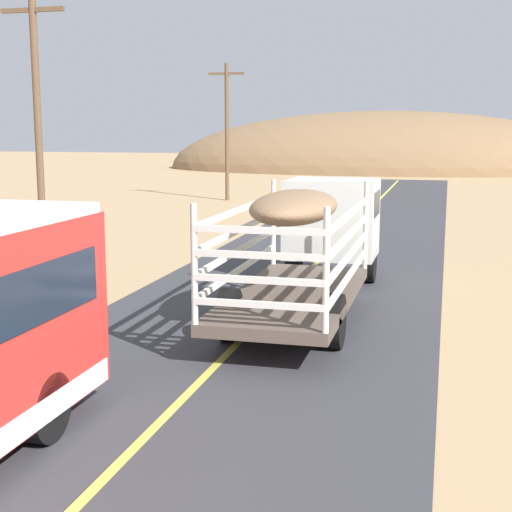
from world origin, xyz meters
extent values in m
cube|color=silver|center=(0.87, 16.41, 1.82)|extent=(2.50, 2.20, 2.20)
cube|color=#192333|center=(0.87, 16.41, 2.27)|extent=(2.53, 1.54, 0.70)
cube|color=brown|center=(0.87, 11.01, 0.72)|extent=(2.50, 6.40, 0.24)
cylinder|color=silver|center=(-0.32, 14.15, 1.94)|extent=(0.12, 0.12, 2.20)
cylinder|color=silver|center=(2.06, 14.15, 1.94)|extent=(0.12, 0.12, 2.20)
cylinder|color=silver|center=(-0.32, 7.87, 1.94)|extent=(0.12, 0.12, 2.20)
cylinder|color=silver|center=(2.06, 7.87, 1.94)|extent=(0.12, 0.12, 2.20)
cube|color=silver|center=(-0.34, 11.01, 1.28)|extent=(0.08, 6.30, 0.12)
cube|color=silver|center=(2.08, 11.01, 1.28)|extent=(0.08, 6.30, 0.12)
cube|color=silver|center=(0.87, 7.85, 1.28)|extent=(2.40, 0.08, 0.12)
cube|color=silver|center=(-0.34, 11.01, 1.72)|extent=(0.08, 6.30, 0.12)
cube|color=silver|center=(2.08, 11.01, 1.72)|extent=(0.08, 6.30, 0.12)
cube|color=silver|center=(0.87, 7.85, 1.72)|extent=(2.40, 0.08, 0.12)
cube|color=silver|center=(-0.34, 11.01, 2.16)|extent=(0.08, 6.30, 0.12)
cube|color=silver|center=(2.08, 11.01, 2.16)|extent=(0.08, 6.30, 0.12)
cube|color=silver|center=(0.87, 7.85, 2.16)|extent=(2.40, 0.08, 0.12)
cube|color=silver|center=(-0.34, 11.01, 2.60)|extent=(0.08, 6.30, 0.12)
cube|color=silver|center=(2.08, 11.01, 2.60)|extent=(0.08, 6.30, 0.12)
cube|color=silver|center=(0.87, 7.85, 2.60)|extent=(2.40, 0.08, 0.12)
ellipsoid|color=#8C6B4C|center=(0.87, 11.01, 2.69)|extent=(1.75, 3.84, 0.70)
cylinder|color=black|center=(-0.22, 16.41, 0.57)|extent=(0.32, 1.10, 1.10)
cylinder|color=black|center=(1.96, 16.41, 0.57)|extent=(0.32, 1.10, 1.10)
cylinder|color=black|center=(-0.22, 9.73, 0.57)|extent=(0.32, 1.10, 1.10)
cylinder|color=black|center=(1.96, 9.73, 0.57)|extent=(0.32, 1.10, 1.10)
cylinder|color=black|center=(-1.28, 4.25, 0.52)|extent=(0.30, 1.00, 1.00)
cylinder|color=brown|center=(-8.96, 17.52, 4.32)|extent=(0.24, 0.24, 8.63)
cube|color=brown|center=(-8.96, 17.52, 8.03)|extent=(2.20, 0.14, 0.14)
cylinder|color=brown|center=(-8.96, 39.04, 4.06)|extent=(0.24, 0.24, 8.12)
cube|color=brown|center=(-8.96, 39.04, 7.52)|extent=(2.20, 0.14, 0.14)
ellipsoid|color=#84705B|center=(-7.34, 15.53, 0.34)|extent=(1.27, 1.12, 0.67)
ellipsoid|color=olive|center=(-2.64, 75.46, 0.00)|extent=(46.44, 23.77, 12.23)
camera|label=1|loc=(4.01, -4.60, 4.35)|focal=52.57mm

